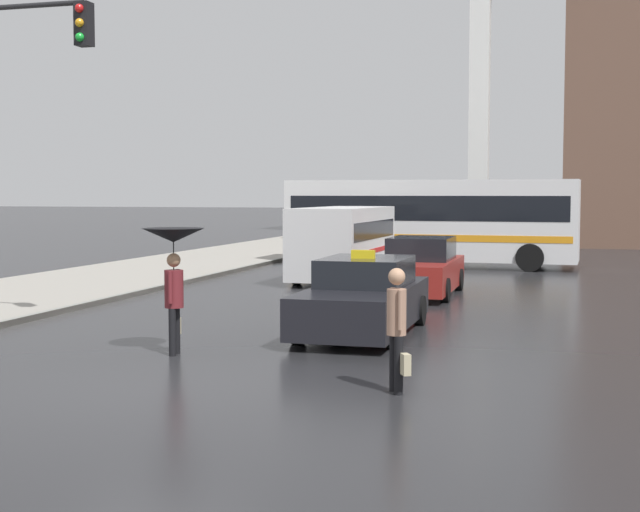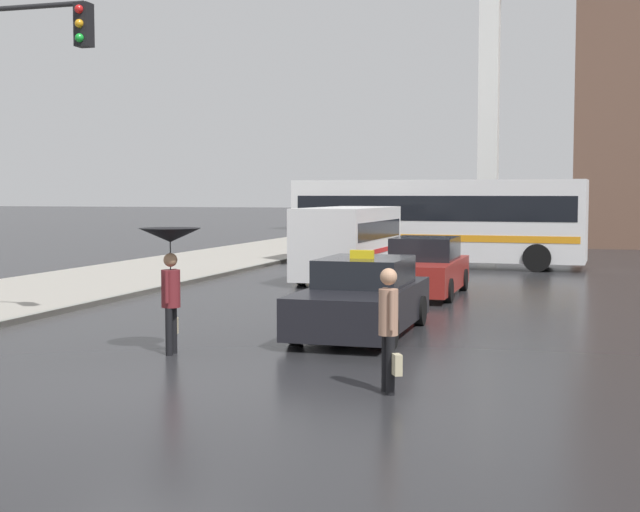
{
  "view_description": "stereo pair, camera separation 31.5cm",
  "coord_description": "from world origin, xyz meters",
  "views": [
    {
      "loc": [
        5.33,
        -10.69,
        2.67
      ],
      "look_at": [
        0.48,
        6.73,
        1.4
      ],
      "focal_mm": 50.0,
      "sensor_mm": 36.0,
      "label": 1
    },
    {
      "loc": [
        5.63,
        -10.61,
        2.67
      ],
      "look_at": [
        0.48,
        6.73,
        1.4
      ],
      "focal_mm": 50.0,
      "sensor_mm": 36.0,
      "label": 2
    }
  ],
  "objects": [
    {
      "name": "sedan_red",
      "position": [
        1.62,
        12.54,
        0.69
      ],
      "size": [
        1.91,
        4.57,
        1.52
      ],
      "rotation": [
        0.0,
        0.0,
        3.14
      ],
      "color": "maroon",
      "rests_on": "ground_plane"
    },
    {
      "name": "ground_plane",
      "position": [
        0.0,
        0.0,
        0.0
      ],
      "size": [
        300.0,
        300.0,
        0.0
      ],
      "primitive_type": "plane",
      "color": "#262628"
    },
    {
      "name": "pedestrian_with_umbrella",
      "position": [
        -0.91,
        2.75,
        1.68
      ],
      "size": [
        1.03,
        1.03,
        2.1
      ],
      "rotation": [
        0.0,
        0.0,
        1.69
      ],
      "color": "black",
      "rests_on": "ground_plane"
    },
    {
      "name": "monument_cross",
      "position": [
        1.28,
        31.62,
        10.45
      ],
      "size": [
        8.1,
        0.9,
        18.42
      ],
      "color": "white",
      "rests_on": "ground_plane"
    },
    {
      "name": "city_bus",
      "position": [
        0.49,
        21.81,
        1.76
      ],
      "size": [
        10.57,
        2.96,
        3.16
      ],
      "rotation": [
        0.0,
        0.0,
        -1.61
      ],
      "color": "silver",
      "rests_on": "ground_plane"
    },
    {
      "name": "traffic_light",
      "position": [
        -5.06,
        4.19,
        4.42
      ],
      "size": [
        3.02,
        0.38,
        6.49
      ],
      "color": "black",
      "rests_on": "ground_plane"
    },
    {
      "name": "ambulance_van",
      "position": [
        -1.29,
        15.8,
        1.25
      ],
      "size": [
        2.19,
        5.64,
        2.25
      ],
      "rotation": [
        0.0,
        0.0,
        3.12
      ],
      "color": "silver",
      "rests_on": "ground_plane"
    },
    {
      "name": "taxi",
      "position": [
        1.61,
        5.78,
        0.67
      ],
      "size": [
        1.91,
        4.65,
        1.6
      ],
      "rotation": [
        0.0,
        0.0,
        3.14
      ],
      "color": "black",
      "rests_on": "ground_plane"
    },
    {
      "name": "pedestrian_man",
      "position": [
        3.16,
        0.93,
        0.94
      ],
      "size": [
        0.43,
        0.5,
        1.68
      ],
      "rotation": [
        0.0,
        0.0,
        -1.08
      ],
      "color": "black",
      "rests_on": "ground_plane"
    }
  ]
}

